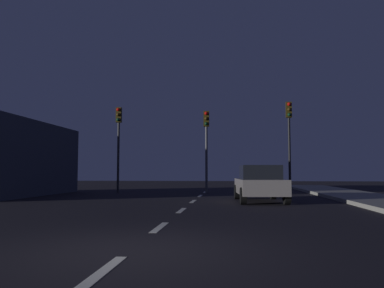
{
  "coord_description": "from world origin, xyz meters",
  "views": [
    {
      "loc": [
        1.57,
        -5.94,
        1.22
      ],
      "look_at": [
        -0.62,
        15.94,
        2.81
      ],
      "focal_mm": 36.33,
      "sensor_mm": 36.0,
      "label": 1
    }
  ],
  "objects": [
    {
      "name": "ground_plane",
      "position": [
        0.0,
        7.0,
        0.0
      ],
      "size": [
        80.0,
        80.0,
        0.0
      ],
      "primitive_type": "plane",
      "color": "black"
    },
    {
      "name": "lane_stripe_third",
      "position": [
        0.0,
        6.4,
        0.0
      ],
      "size": [
        0.16,
        1.6,
        0.01
      ],
      "primitive_type": "cube",
      "color": "silver",
      "rests_on": "ground_plane"
    },
    {
      "name": "storefront_left",
      "position": [
        -10.17,
        13.31,
        1.89
      ],
      "size": [
        4.35,
        8.65,
        3.79
      ],
      "primitive_type": "cube",
      "color": "#333847",
      "rests_on": "ground_plane"
    },
    {
      "name": "lane_stripe_fourth",
      "position": [
        0.0,
        10.2,
        0.0
      ],
      "size": [
        0.16,
        1.6,
        0.01
      ],
      "primitive_type": "cube",
      "color": "silver",
      "rests_on": "ground_plane"
    },
    {
      "name": "traffic_signal_center",
      "position": [
        0.17,
        16.43,
        3.34
      ],
      "size": [
        0.32,
        0.38,
        4.75
      ],
      "color": "#4C4C51",
      "rests_on": "ground_plane"
    },
    {
      "name": "traffic_signal_left",
      "position": [
        -5.06,
        16.43,
        3.54
      ],
      "size": [
        0.32,
        0.38,
        5.06
      ],
      "color": "#2D2D30",
      "rests_on": "ground_plane"
    },
    {
      "name": "lane_stripe_nearest",
      "position": [
        0.0,
        -1.2,
        0.0
      ],
      "size": [
        0.16,
        1.6,
        0.01
      ],
      "primitive_type": "cube",
      "color": "silver",
      "rests_on": "ground_plane"
    },
    {
      "name": "car_stopped_ahead",
      "position": [
        2.74,
        10.3,
        0.75
      ],
      "size": [
        2.07,
        4.14,
        1.49
      ],
      "color": "gray",
      "rests_on": "ground_plane"
    },
    {
      "name": "lane_stripe_fifth",
      "position": [
        0.0,
        14.0,
        0.0
      ],
      "size": [
        0.16,
        1.6,
        0.01
      ],
      "primitive_type": "cube",
      "color": "silver",
      "rests_on": "ground_plane"
    },
    {
      "name": "lane_stripe_sixth",
      "position": [
        0.0,
        17.8,
        0.0
      ],
      "size": [
        0.16,
        1.6,
        0.01
      ],
      "primitive_type": "cube",
      "color": "silver",
      "rests_on": "ground_plane"
    },
    {
      "name": "traffic_signal_right",
      "position": [
        4.89,
        16.43,
        3.63
      ],
      "size": [
        0.32,
        0.38,
        5.21
      ],
      "color": "black",
      "rests_on": "ground_plane"
    },
    {
      "name": "lane_stripe_second",
      "position": [
        0.0,
        2.6,
        0.0
      ],
      "size": [
        0.16,
        1.6,
        0.01
      ],
      "primitive_type": "cube",
      "color": "silver",
      "rests_on": "ground_plane"
    }
  ]
}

